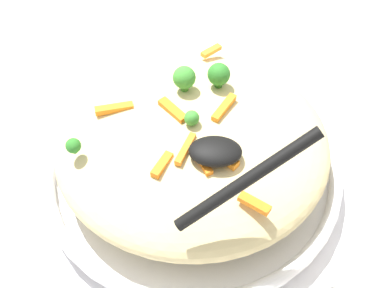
{
  "coord_description": "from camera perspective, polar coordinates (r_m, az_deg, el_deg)",
  "views": [
    {
      "loc": [
        -0.01,
        0.38,
        0.53
      ],
      "look_at": [
        0.0,
        0.0,
        0.07
      ],
      "focal_mm": 47.28,
      "sensor_mm": 36.0,
      "label": 1
    }
  ],
  "objects": [
    {
      "name": "ground_plane",
      "position": [
        0.65,
        -0.0,
        -3.84
      ],
      "size": [
        2.4,
        2.4,
        0.0
      ],
      "primitive_type": "plane",
      "color": "silver"
    },
    {
      "name": "serving_bowl",
      "position": [
        0.64,
        -0.0,
        -2.79
      ],
      "size": [
        0.37,
        0.37,
        0.04
      ],
      "color": "silver",
      "rests_on": "ground_plane"
    },
    {
      "name": "pasta_mound",
      "position": [
        0.59,
        -0.0,
        0.2
      ],
      "size": [
        0.32,
        0.31,
        0.08
      ],
      "primitive_type": "ellipsoid",
      "color": "#DBC689",
      "rests_on": "serving_bowl"
    },
    {
      "name": "carrot_piece_0",
      "position": [
        0.59,
        -8.77,
        3.99
      ],
      "size": [
        0.04,
        0.02,
        0.01
      ],
      "primitive_type": "cube",
      "rotation": [
        0.0,
        0.0,
        3.39
      ],
      "color": "orange",
      "rests_on": "pasta_mound"
    },
    {
      "name": "carrot_piece_1",
      "position": [
        0.57,
        3.63,
        4.09
      ],
      "size": [
        0.03,
        0.04,
        0.01
      ],
      "primitive_type": "cube",
      "rotation": [
        0.0,
        0.0,
        1.06
      ],
      "color": "orange",
      "rests_on": "pasta_mound"
    },
    {
      "name": "carrot_piece_2",
      "position": [
        0.53,
        -0.74,
        -0.57
      ],
      "size": [
        0.02,
        0.04,
        0.01
      ],
      "primitive_type": "cube",
      "rotation": [
        0.0,
        0.0,
        1.22
      ],
      "color": "orange",
      "rests_on": "pasta_mound"
    },
    {
      "name": "carrot_piece_3",
      "position": [
        0.57,
        -2.19,
        3.84
      ],
      "size": [
        0.04,
        0.04,
        0.01
      ],
      "primitive_type": "cube",
      "rotation": [
        0.0,
        0.0,
        2.31
      ],
      "color": "orange",
      "rests_on": "pasta_mound"
    },
    {
      "name": "carrot_piece_4",
      "position": [
        0.53,
        -3.39,
        -2.36
      ],
      "size": [
        0.02,
        0.03,
        0.01
      ],
      "primitive_type": "cube",
      "rotation": [
        0.0,
        0.0,
        4.26
      ],
      "color": "orange",
      "rests_on": "pasta_mound"
    },
    {
      "name": "carrot_piece_5",
      "position": [
        0.53,
        3.33,
        -1.37
      ],
      "size": [
        0.04,
        0.03,
        0.01
      ],
      "primitive_type": "cube",
      "rotation": [
        0.0,
        0.0,
        5.61
      ],
      "color": "orange",
      "rests_on": "pasta_mound"
    },
    {
      "name": "carrot_piece_6",
      "position": [
        0.5,
        7.06,
        -6.67
      ],
      "size": [
        0.03,
        0.03,
        0.01
      ],
      "primitive_type": "cube",
      "rotation": [
        0.0,
        0.0,
        2.58
      ],
      "color": "orange",
      "rests_on": "pasta_mound"
    },
    {
      "name": "carrot_piece_7",
      "position": [
        0.53,
        1.09,
        -1.88
      ],
      "size": [
        0.02,
        0.04,
        0.01
      ],
      "primitive_type": "cube",
      "rotation": [
        0.0,
        0.0,
        5.19
      ],
      "color": "orange",
      "rests_on": "pasta_mound"
    },
    {
      "name": "carrot_piece_8",
      "position": [
        0.66,
        2.19,
        10.47
      ],
      "size": [
        0.03,
        0.03,
        0.01
      ],
      "primitive_type": "cube",
      "rotation": [
        0.0,
        0.0,
        3.87
      ],
      "color": "orange",
      "rests_on": "pasta_mound"
    },
    {
      "name": "broccoli_floret_0",
      "position": [
        0.55,
        -13.24,
        -0.21
      ],
      "size": [
        0.02,
        0.02,
        0.02
      ],
      "color": "#296820",
      "rests_on": "pasta_mound"
    },
    {
      "name": "broccoli_floret_1",
      "position": [
        0.59,
        -0.88,
        7.46
      ],
      "size": [
        0.03,
        0.03,
        0.03
      ],
      "color": "#377928",
      "rests_on": "pasta_mound"
    },
    {
      "name": "broccoli_floret_2",
      "position": [
        0.59,
        3.04,
        7.81
      ],
      "size": [
        0.03,
        0.03,
        0.03
      ],
      "color": "#296820",
      "rests_on": "pasta_mound"
    },
    {
      "name": "broccoli_floret_3",
      "position": [
        0.55,
        -0.46,
        2.95
      ],
      "size": [
        0.02,
        0.02,
        0.02
      ],
      "color": "#377928",
      "rests_on": "pasta_mound"
    },
    {
      "name": "serving_spoon",
      "position": [
        0.5,
        3.82,
        -1.88
      ],
      "size": [
        0.13,
        0.12,
        0.09
      ],
      "color": "black",
      "rests_on": "pasta_mound"
    }
  ]
}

